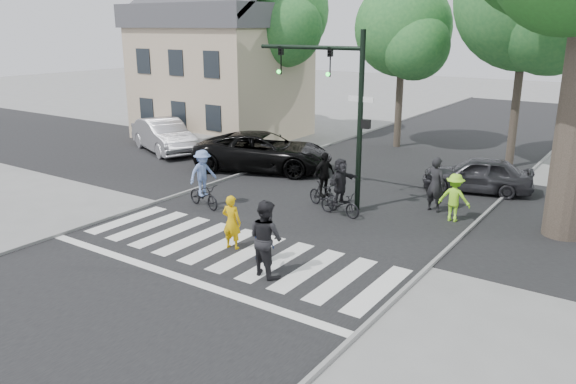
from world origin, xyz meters
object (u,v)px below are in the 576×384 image
(cyclist_right, at_px, (340,190))
(cyclist_mid, at_px, (324,185))
(car_suv, at_px, (263,152))
(pedestrian_adult, at_px, (266,238))
(cyclist_left, at_px, (203,183))
(car_silver, at_px, (164,136))
(car_grey, at_px, (477,174))
(pedestrian_woman, at_px, (232,222))
(pedestrian_child, at_px, (263,240))
(traffic_signal, at_px, (338,94))

(cyclist_right, bearing_deg, cyclist_mid, 153.37)
(car_suv, bearing_deg, pedestrian_adult, -162.60)
(cyclist_left, distance_m, car_silver, 9.61)
(pedestrian_adult, height_order, cyclist_mid, pedestrian_adult)
(cyclist_left, height_order, car_grey, cyclist_left)
(car_grey, bearing_deg, pedestrian_adult, -26.19)
(cyclist_left, relative_size, car_silver, 0.41)
(cyclist_right, distance_m, car_suv, 6.77)
(cyclist_mid, xyz_separation_m, car_grey, (3.83, 4.95, -0.12))
(car_grey, bearing_deg, pedestrian_woman, -37.13)
(pedestrian_child, distance_m, pedestrian_adult, 0.96)
(traffic_signal, height_order, pedestrian_adult, traffic_signal)
(car_silver, xyz_separation_m, car_grey, (15.09, 1.69, -0.14))
(traffic_signal, height_order, cyclist_left, traffic_signal)
(cyclist_right, bearing_deg, cyclist_left, -156.54)
(car_grey, bearing_deg, car_silver, -98.01)
(cyclist_left, bearing_deg, pedestrian_adult, -32.47)
(car_suv, bearing_deg, cyclist_left, 175.17)
(pedestrian_adult, distance_m, cyclist_right, 5.19)
(traffic_signal, relative_size, cyclist_mid, 3.06)
(cyclist_mid, height_order, cyclist_right, cyclist_mid)
(car_suv, distance_m, car_grey, 8.92)
(pedestrian_woman, xyz_separation_m, car_grey, (4.04, 9.66, -0.10))
(pedestrian_adult, relative_size, cyclist_left, 0.97)
(cyclist_mid, bearing_deg, car_grey, 52.28)
(pedestrian_child, xyz_separation_m, car_grey, (2.77, 9.88, 0.10))
(pedestrian_child, height_order, pedestrian_adult, pedestrian_adult)
(traffic_signal, bearing_deg, car_silver, 166.19)
(cyclist_left, height_order, car_suv, cyclist_left)
(cyclist_left, distance_m, car_suv, 5.58)
(cyclist_mid, height_order, car_suv, cyclist_mid)
(car_suv, bearing_deg, car_grey, -97.36)
(pedestrian_woman, distance_m, car_grey, 10.47)
(cyclist_right, xyz_separation_m, car_suv, (-5.79, 3.51, -0.04))
(car_silver, bearing_deg, car_grey, -60.62)
(pedestrian_woman, xyz_separation_m, cyclist_right, (1.12, 4.26, 0.08))
(pedestrian_adult, xyz_separation_m, car_grey, (2.20, 10.54, -0.30))
(car_grey, bearing_deg, car_suv, -92.14)
(cyclist_left, bearing_deg, traffic_signal, 36.85)
(traffic_signal, bearing_deg, car_suv, 152.88)
(car_silver, bearing_deg, cyclist_left, -102.70)
(cyclist_mid, bearing_deg, pedestrian_adult, -73.70)
(pedestrian_child, height_order, car_grey, car_grey)
(pedestrian_adult, height_order, car_suv, pedestrian_adult)
(pedestrian_woman, bearing_deg, car_silver, -45.40)
(cyclist_mid, relative_size, cyclist_right, 1.00)
(pedestrian_woman, height_order, car_suv, car_suv)
(pedestrian_adult, bearing_deg, car_grey, -88.61)
(pedestrian_child, height_order, cyclist_right, cyclist_right)
(car_silver, relative_size, car_grey, 1.25)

